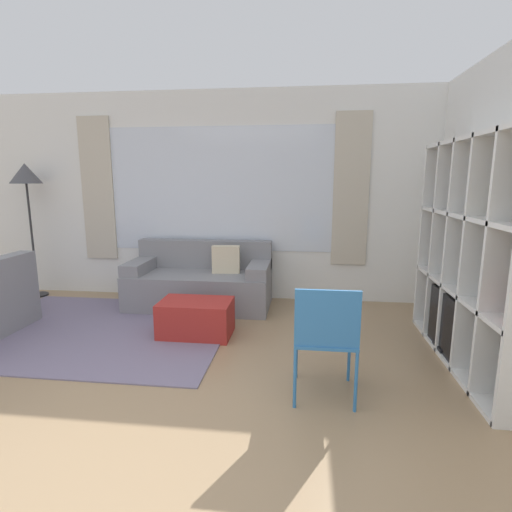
{
  "coord_description": "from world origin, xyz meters",
  "views": [
    {
      "loc": [
        1.11,
        -2.05,
        1.58
      ],
      "look_at": [
        0.65,
        1.73,
        0.85
      ],
      "focal_mm": 28.0,
      "sensor_mm": 36.0,
      "label": 1
    }
  ],
  "objects_px": {
    "shelving_unit": "(480,258)",
    "couch_main": "(201,282)",
    "floor_lamp": "(26,180)",
    "folding_chair": "(326,333)",
    "ottoman": "(196,318)"
  },
  "relations": [
    {
      "from": "shelving_unit",
      "to": "couch_main",
      "type": "xyz_separation_m",
      "value": [
        -2.75,
        1.29,
        -0.64
      ]
    },
    {
      "from": "couch_main",
      "to": "floor_lamp",
      "type": "xyz_separation_m",
      "value": [
        -2.36,
        0.15,
        1.27
      ]
    },
    {
      "from": "floor_lamp",
      "to": "folding_chair",
      "type": "xyz_separation_m",
      "value": [
        3.81,
        -2.21,
        -1.06
      ]
    },
    {
      "from": "shelving_unit",
      "to": "folding_chair",
      "type": "bearing_deg",
      "value": -149.42
    },
    {
      "from": "couch_main",
      "to": "ottoman",
      "type": "bearing_deg",
      "value": -78.3
    },
    {
      "from": "shelving_unit",
      "to": "folding_chair",
      "type": "height_order",
      "value": "shelving_unit"
    },
    {
      "from": "folding_chair",
      "to": "couch_main",
      "type": "bearing_deg",
      "value": -54.82
    },
    {
      "from": "couch_main",
      "to": "floor_lamp",
      "type": "relative_size",
      "value": 0.98
    },
    {
      "from": "shelving_unit",
      "to": "ottoman",
      "type": "height_order",
      "value": "shelving_unit"
    },
    {
      "from": "couch_main",
      "to": "ottoman",
      "type": "distance_m",
      "value": 1.0
    },
    {
      "from": "floor_lamp",
      "to": "folding_chair",
      "type": "relative_size",
      "value": 2.07
    },
    {
      "from": "folding_chair",
      "to": "shelving_unit",
      "type": "bearing_deg",
      "value": -149.42
    },
    {
      "from": "folding_chair",
      "to": "ottoman",
      "type": "bearing_deg",
      "value": -40.97
    },
    {
      "from": "shelving_unit",
      "to": "ottoman",
      "type": "xyz_separation_m",
      "value": [
        -2.55,
        0.32,
        -0.76
      ]
    },
    {
      "from": "floor_lamp",
      "to": "shelving_unit",
      "type": "bearing_deg",
      "value": -15.72
    }
  ]
}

